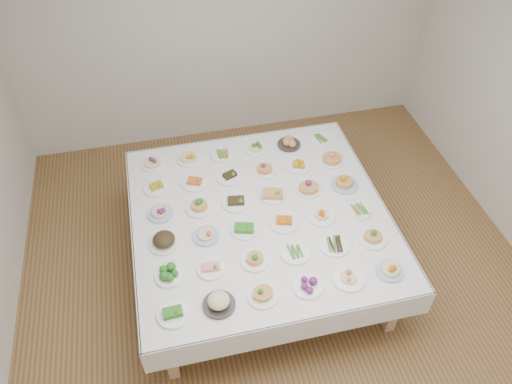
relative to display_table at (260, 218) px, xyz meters
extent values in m
plane|color=olive|center=(0.15, -0.22, -0.69)|extent=(5.00, 5.00, 0.00)
cube|color=white|center=(0.15, -0.22, 2.11)|extent=(5.00, 5.00, 0.02)
cube|color=beige|center=(0.15, 2.28, 0.71)|extent=(5.00, 0.02, 2.80)
cube|color=white|center=(0.00, 0.00, 0.03)|extent=(2.31, 2.31, 0.06)
cube|color=white|center=(0.00, 1.15, -0.08)|extent=(2.33, 0.02, 0.28)
cube|color=white|center=(0.00, -1.15, -0.08)|extent=(2.33, 0.01, 0.28)
cube|color=white|center=(1.15, 0.00, -0.08)|extent=(0.02, 2.33, 0.28)
cube|color=white|center=(-1.15, 0.00, -0.08)|extent=(0.02, 2.33, 0.28)
cube|color=#D8B68A|center=(-0.97, -0.97, -0.34)|extent=(0.09, 0.09, 0.69)
cube|color=#D8B68A|center=(0.97, -0.97, -0.34)|extent=(0.09, 0.09, 0.69)
cube|color=#D8B68A|center=(-0.97, 0.97, -0.34)|extent=(0.09, 0.09, 0.69)
cube|color=#D8B68A|center=(0.97, 0.97, -0.34)|extent=(0.09, 0.09, 0.69)
cylinder|color=white|center=(-0.89, -0.89, 0.07)|extent=(0.24, 0.24, 0.02)
cylinder|color=#2C2927|center=(-0.53, -0.88, 0.07)|extent=(0.25, 0.25, 0.02)
cylinder|color=white|center=(-0.19, -0.88, 0.07)|extent=(0.25, 0.25, 0.02)
cylinder|color=white|center=(0.19, -0.87, 0.07)|extent=(0.25, 0.25, 0.02)
cylinder|color=white|center=(0.53, -0.88, 0.07)|extent=(0.25, 0.25, 0.02)
cylinder|color=#4C66B2|center=(0.88, -0.88, 0.07)|extent=(0.22, 0.22, 0.02)
cylinder|color=white|center=(-0.88, -0.52, 0.07)|extent=(0.23, 0.23, 0.02)
cylinder|color=white|center=(-0.54, -0.53, 0.07)|extent=(0.23, 0.23, 0.02)
cylinder|color=white|center=(-0.17, -0.53, 0.07)|extent=(0.23, 0.23, 0.02)
cylinder|color=white|center=(0.18, -0.52, 0.07)|extent=(0.26, 0.26, 0.02)
cylinder|color=white|center=(0.53, -0.53, 0.07)|extent=(0.25, 0.25, 0.02)
cylinder|color=white|center=(0.88, -0.53, 0.07)|extent=(0.25, 0.25, 0.02)
cylinder|color=white|center=(-0.88, -0.17, 0.07)|extent=(0.26, 0.26, 0.02)
cylinder|color=#4C66B2|center=(-0.52, -0.17, 0.07)|extent=(0.23, 0.23, 0.02)
cylinder|color=white|center=(-0.18, -0.18, 0.07)|extent=(0.23, 0.23, 0.02)
cylinder|color=white|center=(0.18, -0.17, 0.07)|extent=(0.26, 0.26, 0.02)
cylinder|color=white|center=(0.53, -0.18, 0.07)|extent=(0.25, 0.25, 0.02)
cylinder|color=white|center=(0.89, -0.18, 0.07)|extent=(0.23, 0.23, 0.02)
cylinder|color=#4C66B2|center=(-0.89, 0.19, 0.07)|extent=(0.23, 0.23, 0.02)
cylinder|color=white|center=(-0.53, 0.18, 0.07)|extent=(0.25, 0.25, 0.02)
cylinder|color=white|center=(-0.19, 0.17, 0.07)|extent=(0.26, 0.26, 0.02)
cylinder|color=white|center=(0.17, 0.18, 0.07)|extent=(0.23, 0.23, 0.02)
cylinder|color=white|center=(0.52, 0.18, 0.07)|extent=(0.22, 0.22, 0.02)
cylinder|color=#4C66B2|center=(0.88, 0.17, 0.07)|extent=(0.25, 0.25, 0.02)
cylinder|color=white|center=(-0.89, 0.54, 0.07)|extent=(0.25, 0.25, 0.02)
cylinder|color=white|center=(-0.52, 0.52, 0.07)|extent=(0.26, 0.26, 0.02)
cylinder|color=white|center=(-0.18, 0.53, 0.07)|extent=(0.26, 0.26, 0.02)
cylinder|color=white|center=(0.18, 0.53, 0.07)|extent=(0.23, 0.23, 0.02)
cylinder|color=white|center=(0.52, 0.53, 0.07)|extent=(0.24, 0.24, 0.02)
cylinder|color=white|center=(0.88, 0.53, 0.07)|extent=(0.24, 0.24, 0.02)
cylinder|color=white|center=(-0.89, 0.89, 0.07)|extent=(0.22, 0.22, 0.02)
cylinder|color=white|center=(-0.53, 0.89, 0.07)|extent=(0.25, 0.25, 0.02)
cylinder|color=white|center=(-0.18, 0.87, 0.07)|extent=(0.24, 0.24, 0.02)
cylinder|color=white|center=(0.17, 0.88, 0.07)|extent=(0.22, 0.22, 0.02)
cylinder|color=#2C2927|center=(0.53, 0.88, 0.07)|extent=(0.24, 0.24, 0.02)
cylinder|color=white|center=(0.88, 0.89, 0.07)|extent=(0.23, 0.23, 0.02)
camera|label=1|loc=(-0.74, -3.02, 3.40)|focal=35.00mm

